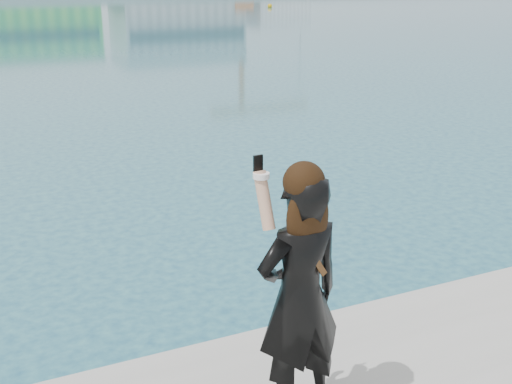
# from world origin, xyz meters

# --- Properties ---
(buoy_near) EXTENTS (0.50, 0.50, 0.50)m
(buoy_near) POSITION_xyz_m (28.70, 60.65, 0.00)
(buoy_near) COLOR #DCA00B
(buoy_near) RESTS_ON ground
(woman) EXTENTS (0.68, 0.48, 1.88)m
(woman) POSITION_xyz_m (-0.66, -0.11, 1.75)
(woman) COLOR black
(woman) RESTS_ON near_quay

